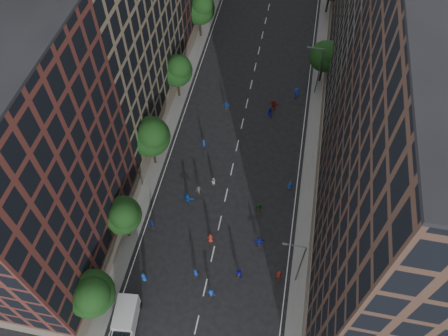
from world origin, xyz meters
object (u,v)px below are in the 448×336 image
skater_0 (144,277)px  skater_2 (239,273)px  skater_1 (196,273)px  streetlamp_far (318,69)px  streetlamp_near (299,262)px  cargo_van (126,320)px

skater_0 → skater_2: (11.15, 2.72, 0.08)m
skater_1 → skater_2: (5.12, 1.05, 0.01)m
streetlamp_far → streetlamp_near: bearing=-90.0°
streetlamp_far → skater_0: streetlamp_far is taller
skater_2 → skater_0: bearing=22.9°
skater_0 → skater_1: skater_1 is taller
streetlamp_near → cargo_van: bearing=-154.0°
streetlamp_far → cargo_van: streetlamp_far is taller
cargo_van → skater_1: (6.40, 7.09, -0.56)m
skater_1 → skater_2: 5.23m
skater_2 → skater_1: bearing=20.7°
skater_1 → skater_2: size_ratio=0.99×
skater_1 → streetlamp_near: bearing=-155.3°
streetlamp_near → skater_2: bearing=-173.6°
streetlamp_far → skater_0: (-17.81, -36.47, -4.33)m
streetlamp_far → skater_2: streetlamp_far is taller
streetlamp_near → streetlamp_far: size_ratio=1.00×
skater_0 → skater_1: size_ratio=0.92×
streetlamp_near → streetlamp_far: same height
streetlamp_near → skater_0: bearing=-169.0°
skater_0 → skater_1: (6.03, 1.68, 0.07)m
cargo_van → skater_0: size_ratio=3.26×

